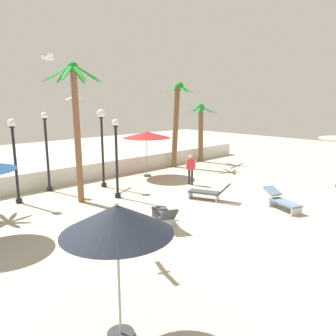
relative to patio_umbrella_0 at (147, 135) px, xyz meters
name	(u,v)px	position (x,y,z in m)	size (l,w,h in m)	color
ground_plane	(219,212)	(-2.11, -7.05, -2.50)	(56.00, 56.00, 0.00)	#B2A893
boundary_wall	(103,170)	(-2.11, 1.63, -2.03)	(25.20, 0.30, 0.94)	silver
patio_umbrella_0	(147,135)	(0.00, 0.00, 0.00)	(2.84, 2.84, 2.75)	#333338
patio_umbrella_3	(117,220)	(-9.41, -10.24, -0.11)	(2.08, 2.08, 2.73)	#333338
palm_tree_0	(201,126)	(6.01, 0.96, 0.17)	(2.52, 2.47, 4.31)	brown
palm_tree_2	(76,116)	(-5.56, -1.87, 1.34)	(2.59, 2.59, 6.12)	brown
palm_tree_3	(176,116)	(3.43, 0.91, 0.95)	(2.01, 1.91, 5.74)	brown
lamp_post_0	(116,154)	(-3.93, -2.47, -0.39)	(0.33, 0.33, 3.69)	black
lamp_post_1	(14,153)	(-7.62, -0.06, -0.23)	(0.36, 0.36, 3.76)	black
lamp_post_2	(102,136)	(-3.29, -0.31, 0.22)	(0.42, 0.42, 4.08)	black
lamp_post_3	(47,147)	(-5.73, 0.92, -0.23)	(0.33, 0.33, 3.96)	black
lounge_chair_0	(209,192)	(-1.12, -5.72, -2.12)	(1.23, 1.96, 0.84)	#B7B7BC
lounge_chair_1	(281,200)	(0.06, -8.66, -2.10)	(1.16, 1.92, 0.81)	#B7B7BC
lounge_chair_2	(164,214)	(-4.67, -6.46, -2.12)	(1.38, 1.92, 0.84)	#B7B7BC
guest_0	(191,167)	(0.39, -3.19, -1.52)	(0.38, 0.50, 1.64)	#26262D
seagull_0	(48,58)	(-8.04, -4.96, 3.27)	(0.61, 1.33, 0.16)	white
seagull_1	(74,98)	(-3.72, 1.60, 2.13)	(1.26, 0.62, 0.21)	white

